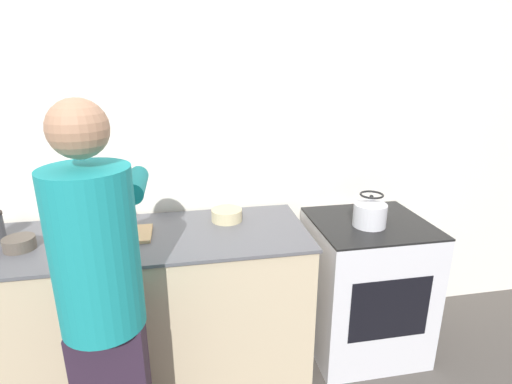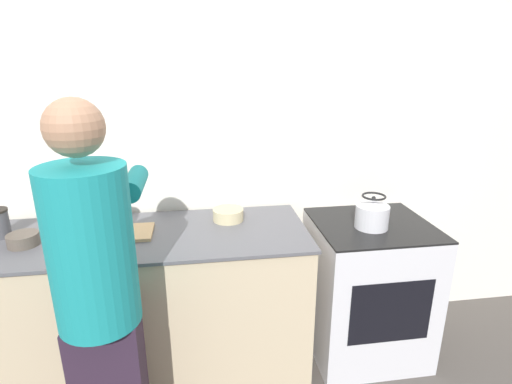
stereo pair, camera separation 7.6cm
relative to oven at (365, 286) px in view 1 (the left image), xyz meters
The scene contains 9 objects.
wall_back 1.33m from the oven, 156.23° to the left, with size 8.00×0.05×2.60m.
counter 1.32m from the oven, behind, with size 1.80×0.69×0.89m.
oven is the anchor object (origin of this frame).
person 1.63m from the oven, 157.93° to the right, with size 0.37×0.61×1.69m.
cutting_board 1.54m from the oven, behind, with size 0.37×0.23×0.02m.
knife 1.58m from the oven, behind, with size 0.22×0.13×0.01m.
kettle 0.53m from the oven, 126.51° to the right, with size 0.19×0.19×0.20m.
bowl_prep 2.00m from the oven, behind, with size 0.16×0.16×0.06m.
bowl_mixing 1.00m from the oven, 169.79° to the left, with size 0.18×0.18×0.07m.
Camera 1 is at (-0.16, -1.74, 1.81)m, focal length 28.00 mm.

